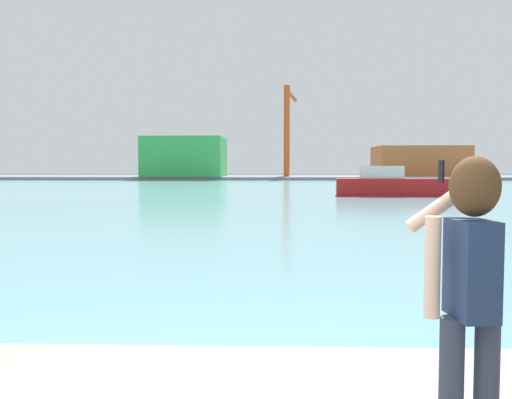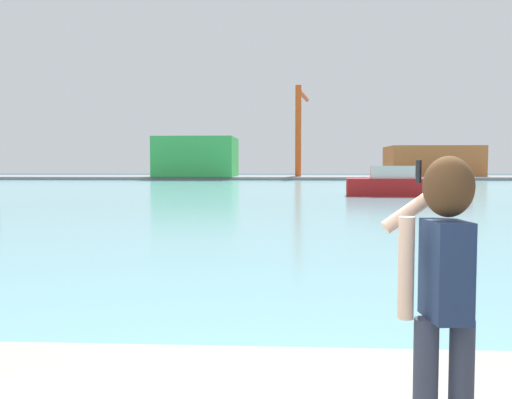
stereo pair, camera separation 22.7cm
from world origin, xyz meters
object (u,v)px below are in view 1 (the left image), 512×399
warehouse_right (419,161)px  warehouse_left (185,157)px  boat_moored_2 (394,185)px  port_crane (288,120)px  person_photographer (469,275)px

warehouse_right → warehouse_left: bearing=-172.7°
boat_moored_2 → port_crane: 53.72m
person_photographer → warehouse_right: size_ratio=0.11×
person_photographer → warehouse_right: warehouse_right is taller
person_photographer → port_crane: port_crane is taller
person_photographer → boat_moored_2: person_photographer is taller
person_photographer → boat_moored_2: size_ratio=0.20×
warehouse_left → warehouse_right: warehouse_left is taller
person_photographer → warehouse_left: size_ratio=0.14×
boat_moored_2 → port_crane: size_ratio=0.59×
port_crane → warehouse_left: bearing=-173.0°
boat_moored_2 → warehouse_right: (16.44, 55.54, 2.23)m
boat_moored_2 → warehouse_left: bearing=119.1°
port_crane → boat_moored_2: bearing=-83.0°
boat_moored_2 → warehouse_right: size_ratio=0.58×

